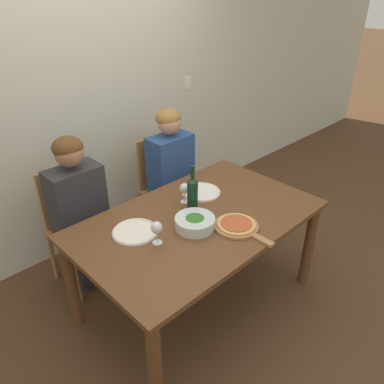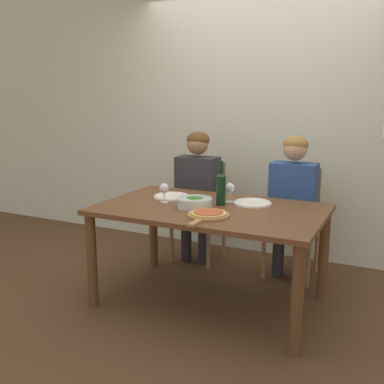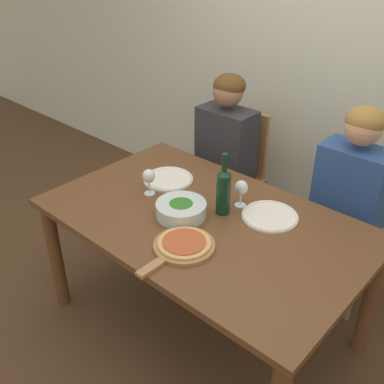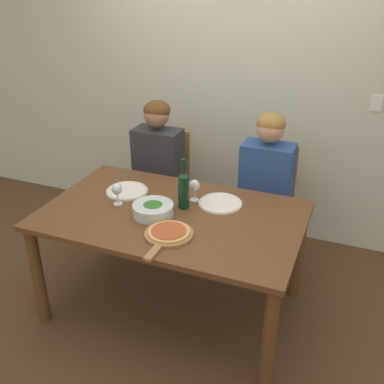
% 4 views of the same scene
% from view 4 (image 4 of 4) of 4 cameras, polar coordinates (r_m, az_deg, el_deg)
% --- Properties ---
extents(ground_plane, '(40.00, 40.00, 0.00)m').
position_cam_4_polar(ground_plane, '(3.29, -2.31, -14.14)').
color(ground_plane, '#4C331E').
extents(back_wall, '(10.00, 0.06, 2.70)m').
position_cam_4_polar(back_wall, '(3.79, 5.49, 14.36)').
color(back_wall, beige).
rests_on(back_wall, ground).
extents(dining_table, '(1.65, 1.01, 0.75)m').
position_cam_4_polar(dining_table, '(2.91, -2.54, -4.40)').
color(dining_table, brown).
rests_on(dining_table, ground).
extents(chair_left, '(0.42, 0.42, 0.94)m').
position_cam_4_polar(chair_left, '(3.85, -3.58, 1.34)').
color(chair_left, '#9E7042').
rests_on(chair_left, ground).
extents(chair_right, '(0.42, 0.42, 0.94)m').
position_cam_4_polar(chair_right, '(3.59, 9.51, -0.96)').
color(chair_right, '#9E7042').
rests_on(chair_right, ground).
extents(person_woman, '(0.47, 0.51, 1.23)m').
position_cam_4_polar(person_woman, '(3.66, -4.43, 4.00)').
color(person_woman, '#28282D').
rests_on(person_woman, ground).
extents(person_man, '(0.47, 0.51, 1.23)m').
position_cam_4_polar(person_man, '(3.39, 9.37, 1.79)').
color(person_man, '#28282D').
rests_on(person_man, ground).
extents(wine_bottle, '(0.07, 0.07, 0.34)m').
position_cam_4_polar(wine_bottle, '(2.86, -1.07, 0.41)').
color(wine_bottle, black).
rests_on(wine_bottle, dining_table).
extents(broccoli_bowl, '(0.26, 0.26, 0.08)m').
position_cam_4_polar(broccoli_bowl, '(2.82, -4.96, -2.22)').
color(broccoli_bowl, silver).
rests_on(broccoli_bowl, dining_table).
extents(dinner_plate_left, '(0.29, 0.29, 0.02)m').
position_cam_4_polar(dinner_plate_left, '(3.14, -8.24, 0.15)').
color(dinner_plate_left, silver).
rests_on(dinner_plate_left, dining_table).
extents(dinner_plate_right, '(0.29, 0.29, 0.02)m').
position_cam_4_polar(dinner_plate_right, '(2.96, 3.62, -1.42)').
color(dinner_plate_right, silver).
rests_on(dinner_plate_right, dining_table).
extents(pizza_on_board, '(0.29, 0.43, 0.04)m').
position_cam_4_polar(pizza_on_board, '(2.61, -3.04, -5.31)').
color(pizza_on_board, '#9E7042').
rests_on(pizza_on_board, dining_table).
extents(wine_glass_left, '(0.07, 0.07, 0.15)m').
position_cam_4_polar(wine_glass_left, '(2.95, -9.51, 0.26)').
color(wine_glass_left, silver).
rests_on(wine_glass_left, dining_table).
extents(wine_glass_right, '(0.07, 0.07, 0.15)m').
position_cam_4_polar(wine_glass_right, '(2.96, 0.31, 0.72)').
color(wine_glass_right, silver).
rests_on(wine_glass_right, dining_table).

